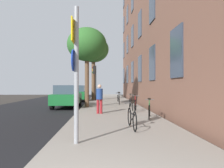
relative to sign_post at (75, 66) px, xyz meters
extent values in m
plane|color=#332D28|center=(-2.13, 11.83, -2.10)|extent=(41.80, 41.80, 0.00)
cube|color=black|center=(-4.23, 11.83, -2.09)|extent=(7.00, 38.00, 0.01)
cube|color=gray|center=(1.37, 11.83, -2.04)|extent=(4.20, 38.00, 0.12)
cube|color=#2D3847|center=(3.69, 3.00, 0.85)|extent=(0.06, 1.38, 2.06)
cube|color=#2D3847|center=(3.69, 7.16, 0.85)|extent=(0.06, 1.38, 2.06)
cube|color=#2D3847|center=(3.69, 11.33, 0.85)|extent=(0.06, 1.38, 2.06)
cube|color=#2D3847|center=(3.69, 15.50, 0.85)|extent=(0.06, 1.38, 2.06)
cube|color=#2D3847|center=(3.69, 19.66, 0.85)|extent=(0.06, 1.38, 2.06)
cube|color=#2D3847|center=(3.69, 23.83, 0.85)|extent=(0.06, 1.38, 2.06)
cube|color=#2D3847|center=(3.69, 7.16, 4.39)|extent=(0.06, 1.38, 2.06)
cube|color=#2D3847|center=(3.69, 11.33, 4.39)|extent=(0.06, 1.38, 2.06)
cube|color=#2D3847|center=(3.69, 15.50, 4.39)|extent=(0.06, 1.38, 2.06)
cube|color=#2D3847|center=(3.69, 19.66, 4.39)|extent=(0.06, 1.38, 2.06)
cube|color=#2D3847|center=(3.69, 23.83, 4.39)|extent=(0.06, 1.38, 2.06)
cube|color=#2D3847|center=(3.69, 15.50, 7.94)|extent=(0.06, 1.38, 2.06)
cube|color=#2D3847|center=(3.69, 19.66, 7.94)|extent=(0.06, 1.38, 2.06)
cube|color=#2D3847|center=(3.69, 23.83, 7.94)|extent=(0.06, 1.38, 2.06)
cube|color=#2D3847|center=(3.69, 23.83, 11.48)|extent=(0.06, 1.38, 2.06)
cylinder|color=gray|center=(0.02, 0.00, -0.22)|extent=(0.12, 0.12, 3.51)
cube|color=yellow|center=(-0.06, 0.00, 0.90)|extent=(0.03, 0.60, 0.60)
cylinder|color=#14339E|center=(-0.06, 0.00, 0.15)|extent=(0.03, 0.56, 0.56)
cylinder|color=black|center=(0.03, 16.25, -0.21)|extent=(0.12, 0.12, 3.53)
cube|color=black|center=(-0.15, 16.25, 1.10)|extent=(0.20, 0.24, 0.80)
sphere|color=#4B0707|center=(-0.26, 16.25, 1.36)|extent=(0.16, 0.16, 0.16)
sphere|color=orange|center=(-0.26, 16.25, 1.10)|extent=(0.16, 0.16, 0.16)
sphere|color=#083E11|center=(-0.26, 16.25, 0.84)|extent=(0.16, 0.16, 0.16)
cylinder|color=brown|center=(-0.36, 9.19, -0.23)|extent=(0.29, 0.29, 3.50)
ellipsoid|color=#2D6628|center=(-0.36, 9.19, 2.34)|extent=(2.72, 2.72, 2.31)
cylinder|color=brown|center=(-0.23, 16.75, 0.18)|extent=(0.38, 0.38, 4.32)
ellipsoid|color=#387533|center=(-0.23, 16.75, 3.31)|extent=(3.21, 3.21, 2.73)
torus|color=black|center=(1.70, 2.36, -1.65)|extent=(0.06, 0.66, 0.66)
torus|color=black|center=(1.73, 1.30, -1.65)|extent=(0.06, 0.66, 0.66)
cylinder|color=black|center=(1.71, 1.83, -1.47)|extent=(0.07, 0.91, 0.04)
cylinder|color=black|center=(1.72, 1.56, -1.55)|extent=(0.06, 0.55, 0.30)
cylinder|color=black|center=(1.72, 1.67, -1.22)|extent=(0.04, 0.04, 0.28)
cube|color=black|center=(1.72, 1.67, -1.06)|extent=(0.10, 0.24, 0.06)
cylinder|color=#4C4C4C|center=(1.70, 2.36, -1.14)|extent=(0.42, 0.04, 0.03)
torus|color=black|center=(2.99, 4.70, -1.67)|extent=(0.19, 0.61, 0.62)
torus|color=black|center=(2.74, 3.75, -1.67)|extent=(0.19, 0.61, 0.62)
cylinder|color=#267233|center=(2.86, 4.23, -1.50)|extent=(0.25, 0.82, 0.04)
cylinder|color=#267233|center=(2.80, 3.99, -1.57)|extent=(0.17, 0.50, 0.27)
cylinder|color=#267233|center=(2.83, 4.09, -1.26)|extent=(0.04, 0.04, 0.28)
cube|color=black|center=(2.83, 4.09, -1.10)|extent=(0.10, 0.24, 0.06)
cylinder|color=#4C4C4C|center=(2.99, 4.70, -1.18)|extent=(0.41, 0.13, 0.03)
torus|color=black|center=(2.70, 7.10, -1.63)|extent=(0.18, 0.68, 0.69)
torus|color=black|center=(2.49, 6.16, -1.63)|extent=(0.18, 0.68, 0.69)
cylinder|color=#B21E1E|center=(2.59, 6.63, -1.44)|extent=(0.22, 0.81, 0.04)
cylinder|color=#B21E1E|center=(2.54, 6.39, -1.53)|extent=(0.15, 0.50, 0.27)
cylinder|color=#B21E1E|center=(2.56, 6.49, -1.19)|extent=(0.04, 0.04, 0.28)
cube|color=black|center=(2.56, 6.49, -1.03)|extent=(0.10, 0.24, 0.06)
cylinder|color=#4C4C4C|center=(2.70, 7.10, -1.11)|extent=(0.42, 0.12, 0.03)
torus|color=black|center=(2.74, 9.54, -1.66)|extent=(0.18, 0.64, 0.64)
torus|color=black|center=(2.52, 8.52, -1.66)|extent=(0.18, 0.64, 0.64)
cylinder|color=black|center=(2.63, 9.03, -1.48)|extent=(0.23, 0.87, 0.04)
cylinder|color=black|center=(2.58, 8.78, -1.56)|extent=(0.16, 0.53, 0.29)
cylinder|color=black|center=(2.60, 8.88, -1.23)|extent=(0.04, 0.04, 0.28)
cube|color=black|center=(2.60, 8.88, -1.07)|extent=(0.10, 0.24, 0.06)
cylinder|color=#4C4C4C|center=(2.74, 9.54, -1.15)|extent=(0.42, 0.12, 0.03)
torus|color=black|center=(2.09, 11.93, -1.63)|extent=(0.09, 0.69, 0.69)
torus|color=black|center=(2.02, 10.92, -1.63)|extent=(0.09, 0.69, 0.69)
cylinder|color=black|center=(2.05, 11.43, -1.44)|extent=(0.10, 0.86, 0.04)
cylinder|color=black|center=(2.03, 11.18, -1.53)|extent=(0.08, 0.52, 0.28)
cylinder|color=black|center=(2.04, 11.28, -1.19)|extent=(0.04, 0.04, 0.28)
cube|color=black|center=(2.04, 11.28, -1.03)|extent=(0.10, 0.24, 0.06)
cylinder|color=#4C4C4C|center=(2.09, 11.93, -1.11)|extent=(0.42, 0.06, 0.03)
torus|color=black|center=(2.16, 14.38, -1.66)|extent=(0.06, 0.63, 0.63)
torus|color=black|center=(2.19, 13.28, -1.66)|extent=(0.06, 0.63, 0.63)
cylinder|color=#99999E|center=(2.17, 13.83, -1.49)|extent=(0.07, 0.93, 0.04)
cylinder|color=#99999E|center=(2.18, 13.56, -1.57)|extent=(0.06, 0.56, 0.30)
cylinder|color=#99999E|center=(2.18, 13.67, -1.25)|extent=(0.04, 0.04, 0.28)
cube|color=black|center=(2.18, 13.67, -1.09)|extent=(0.10, 0.24, 0.06)
cylinder|color=#4C4C4C|center=(2.16, 14.38, -1.17)|extent=(0.42, 0.04, 0.03)
cylinder|color=maroon|center=(0.46, 5.80, -1.60)|extent=(0.14, 0.14, 0.75)
cylinder|color=maroon|center=(0.63, 5.80, -1.60)|extent=(0.14, 0.14, 0.75)
cylinder|color=navy|center=(0.55, 5.80, -0.94)|extent=(0.43, 0.43, 0.57)
sphere|color=tan|center=(0.55, 5.80, -0.54)|extent=(0.20, 0.20, 0.20)
cube|color=#19662D|center=(-1.85, 10.06, -1.42)|extent=(1.72, 4.13, 0.70)
cube|color=#384756|center=(-1.85, 9.86, -0.77)|extent=(1.44, 2.32, 0.60)
cylinder|color=black|center=(-2.62, 11.38, -1.77)|extent=(0.22, 0.64, 0.64)
cylinder|color=black|center=(-1.08, 11.38, -1.77)|extent=(0.22, 0.64, 0.64)
cylinder|color=black|center=(-2.62, 8.74, -1.77)|extent=(0.22, 0.64, 0.64)
cylinder|color=black|center=(-1.08, 8.74, -1.77)|extent=(0.22, 0.64, 0.64)
cube|color=#19662D|center=(-1.80, 16.20, -1.42)|extent=(1.92, 4.29, 0.70)
cube|color=#384756|center=(-1.80, 15.99, -0.77)|extent=(1.58, 2.41, 0.60)
cylinder|color=black|center=(-2.63, 17.56, -1.77)|extent=(0.22, 0.64, 0.64)
cylinder|color=black|center=(-0.97, 17.56, -1.77)|extent=(0.22, 0.64, 0.64)
cylinder|color=black|center=(-2.63, 14.84, -1.77)|extent=(0.22, 0.64, 0.64)
cylinder|color=black|center=(-0.97, 14.84, -1.77)|extent=(0.22, 0.64, 0.64)
camera|label=1|loc=(0.68, -5.48, -0.50)|focal=34.06mm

